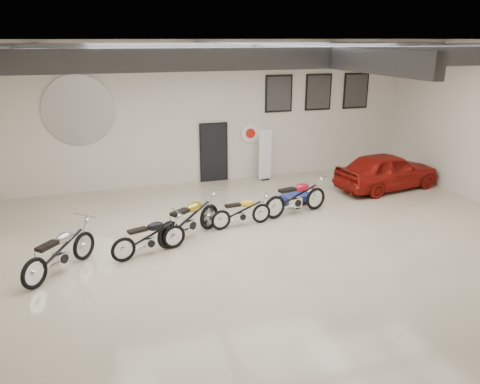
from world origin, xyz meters
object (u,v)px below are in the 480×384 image
object	(u,v)px
motorcycle_black	(149,236)
motorcycle_yellow	(242,211)
motorcycle_silver	(60,250)
motorcycle_red	(296,196)
banner_stand	(265,155)
go_kart	(305,193)
vintage_car	(387,171)
motorcycle_gold	(189,218)

from	to	relation	value
motorcycle_black	motorcycle_yellow	size ratio (longest dim) A/B	1.07
motorcycle_yellow	motorcycle_silver	bearing A→B (deg)	-170.75
motorcycle_yellow	motorcycle_red	bearing A→B (deg)	6.05
banner_stand	motorcycle_red	world-z (taller)	banner_stand
motorcycle_black	banner_stand	bearing A→B (deg)	29.08
banner_stand	motorcycle_yellow	world-z (taller)	banner_stand
motorcycle_yellow	go_kart	size ratio (longest dim) A/B	1.06
motorcycle_black	go_kart	xyz separation A→B (m)	(5.24, 2.36, -0.19)
motorcycle_yellow	motorcycle_red	world-z (taller)	motorcycle_red
motorcycle_red	go_kart	world-z (taller)	motorcycle_red
vintage_car	motorcycle_red	bearing A→B (deg)	99.12
banner_stand	go_kart	size ratio (longest dim) A/B	1.13
motorcycle_gold	motorcycle_yellow	xyz separation A→B (m)	(1.55, 0.36, -0.11)
motorcycle_yellow	banner_stand	bearing A→B (deg)	54.25
motorcycle_silver	motorcycle_gold	xyz separation A→B (m)	(3.15, 1.03, 0.02)
banner_stand	motorcycle_red	size ratio (longest dim) A/B	0.87
go_kart	vintage_car	size ratio (longest dim) A/B	0.44
go_kart	vintage_car	distance (m)	3.37
motorcycle_silver	motorcycle_red	world-z (taller)	motorcycle_red
motorcycle_silver	motorcycle_yellow	world-z (taller)	motorcycle_silver
banner_stand	vintage_car	bearing A→B (deg)	-41.45
banner_stand	vintage_car	xyz separation A→B (m)	(3.67, -2.30, -0.29)
motorcycle_gold	go_kart	world-z (taller)	motorcycle_gold
motorcycle_gold	banner_stand	bearing A→B (deg)	14.78
motorcycle_yellow	motorcycle_gold	bearing A→B (deg)	-174.15
motorcycle_yellow	motorcycle_red	size ratio (longest dim) A/B	0.82
motorcycle_gold	motorcycle_yellow	distance (m)	1.59
motorcycle_silver	vintage_car	distance (m)	11.03
motorcycle_red	vintage_car	distance (m)	4.25
motorcycle_black	motorcycle_red	size ratio (longest dim) A/B	0.88
motorcycle_silver	motorcycle_gold	size ratio (longest dim) A/B	0.97
motorcycle_red	vintage_car	size ratio (longest dim) A/B	0.57
motorcycle_gold	motorcycle_red	world-z (taller)	motorcycle_gold
motorcycle_gold	go_kart	distance (m)	4.45
motorcycle_yellow	motorcycle_black	bearing A→B (deg)	-165.82
banner_stand	go_kart	distance (m)	2.84
motorcycle_red	go_kart	xyz separation A→B (m)	(0.72, 0.88, -0.26)
motorcycle_yellow	go_kart	xyz separation A→B (m)	(2.56, 1.31, -0.16)
motorcycle_black	motorcycle_red	distance (m)	4.76
motorcycle_gold	motorcycle_red	bearing A→B (deg)	-21.69
banner_stand	motorcycle_gold	distance (m)	5.82
banner_stand	motorcycle_yellow	bearing A→B (deg)	-127.90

